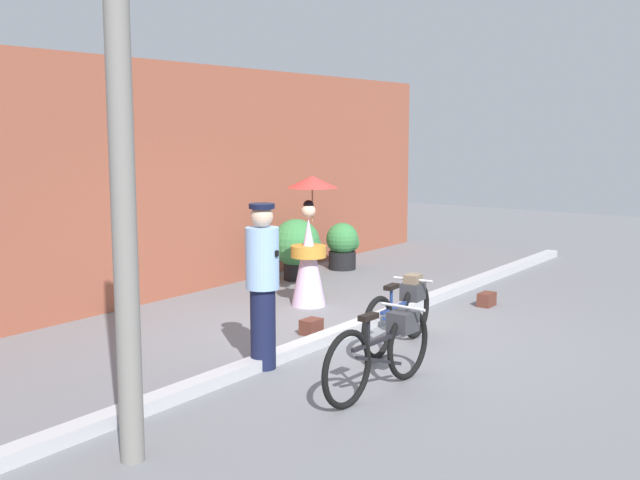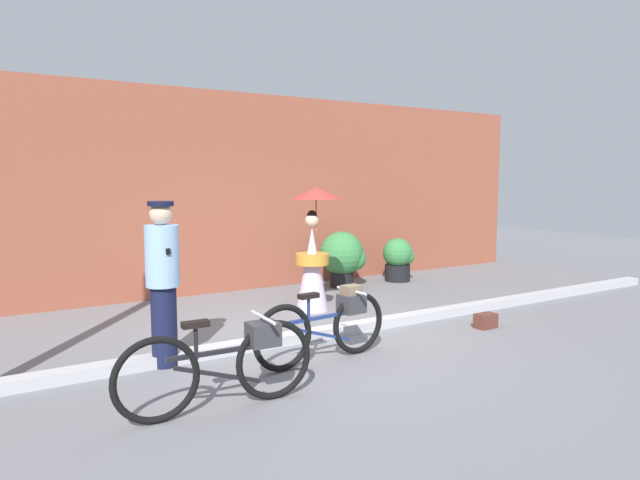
{
  "view_description": "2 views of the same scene",
  "coord_description": "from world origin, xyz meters",
  "views": [
    {
      "loc": [
        -7.49,
        -4.98,
        2.43
      ],
      "look_at": [
        0.07,
        0.51,
        1.08
      ],
      "focal_mm": 43.17,
      "sensor_mm": 36.0,
      "label": 1
    },
    {
      "loc": [
        -3.17,
        -5.58,
        1.91
      ],
      "look_at": [
        0.48,
        0.43,
        1.14
      ],
      "focal_mm": 30.99,
      "sensor_mm": 36.0,
      "label": 2
    }
  ],
  "objects": [
    {
      "name": "ground_plane",
      "position": [
        0.0,
        0.0,
        0.0
      ],
      "size": [
        30.0,
        30.0,
        0.0
      ],
      "primitive_type": "plane",
      "color": "slate"
    },
    {
      "name": "backpack_spare",
      "position": [
        2.3,
        -0.73,
        0.1
      ],
      "size": [
        0.28,
        0.18,
        0.19
      ],
      "color": "#592D23",
      "rests_on": "ground_plane"
    },
    {
      "name": "sidewalk_curb",
      "position": [
        0.0,
        0.0,
        0.06
      ],
      "size": [
        14.0,
        0.2,
        0.12
      ],
      "primitive_type": "cube",
      "color": "#B2B2B7",
      "rests_on": "ground_plane"
    },
    {
      "name": "person_with_parasol",
      "position": [
        0.89,
        1.29,
        0.85
      ],
      "size": [
        0.69,
        0.69,
        1.8
      ],
      "color": "silver",
      "rests_on": "ground_plane"
    },
    {
      "name": "bicycle_near_officer",
      "position": [
        -1.53,
        -1.38,
        0.4
      ],
      "size": [
        1.71,
        0.48,
        0.78
      ],
      "color": "black",
      "rests_on": "ground_plane"
    },
    {
      "name": "potted_plant_by_door",
      "position": [
        3.49,
        2.5,
        0.43
      ],
      "size": [
        0.58,
        0.56,
        0.82
      ],
      "color": "black",
      "rests_on": "ground_plane"
    },
    {
      "name": "building_wall",
      "position": [
        0.0,
        3.41,
        1.69
      ],
      "size": [
        14.0,
        0.4,
        3.38
      ],
      "primitive_type": "cube",
      "color": "brown",
      "rests_on": "ground_plane"
    },
    {
      "name": "bicycle_far_side",
      "position": [
        -0.14,
        -0.76,
        0.41
      ],
      "size": [
        1.66,
        0.48,
        0.77
      ],
      "color": "black",
      "rests_on": "ground_plane"
    },
    {
      "name": "potted_plant_small",
      "position": [
        2.26,
        2.55,
        0.56
      ],
      "size": [
        0.8,
        0.78,
        1.0
      ],
      "color": "black",
      "rests_on": "ground_plane"
    },
    {
      "name": "person_officer",
      "position": [
        -1.66,
        -0.03,
        0.91
      ],
      "size": [
        0.34,
        0.38,
        1.7
      ],
      "color": "#141938",
      "rests_on": "ground_plane"
    },
    {
      "name": "backpack_on_pavement",
      "position": [
        -0.31,
        0.36,
        0.1
      ],
      "size": [
        0.26,
        0.19,
        0.18
      ],
      "color": "#592D23",
      "rests_on": "ground_plane"
    }
  ]
}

